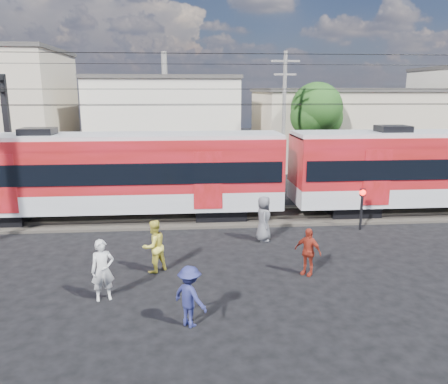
{
  "coord_description": "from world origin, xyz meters",
  "views": [
    {
      "loc": [
        -0.13,
        -12.62,
        6.16
      ],
      "look_at": [
        1.35,
        5.0,
        2.02
      ],
      "focal_mm": 35.0,
      "sensor_mm": 36.0,
      "label": 1
    }
  ],
  "objects_px": {
    "commuter_train": "(116,172)",
    "pedestrian_c": "(190,296)",
    "crossing_signal": "(362,201)",
    "pedestrian_a": "(103,270)"
  },
  "relations": [
    {
      "from": "commuter_train",
      "to": "crossing_signal",
      "type": "distance_m",
      "value": 11.39
    },
    {
      "from": "commuter_train",
      "to": "pedestrian_c",
      "type": "distance_m",
      "value": 10.65
    },
    {
      "from": "commuter_train",
      "to": "pedestrian_a",
      "type": "bearing_deg",
      "value": -84.5
    },
    {
      "from": "commuter_train",
      "to": "pedestrian_c",
      "type": "bearing_deg",
      "value": -71.36
    },
    {
      "from": "pedestrian_a",
      "to": "pedestrian_c",
      "type": "xyz_separation_m",
      "value": [
        2.57,
        -1.72,
        -0.1
      ]
    },
    {
      "from": "commuter_train",
      "to": "crossing_signal",
      "type": "relative_size",
      "value": 26.42
    },
    {
      "from": "commuter_train",
      "to": "crossing_signal",
      "type": "xyz_separation_m",
      "value": [
        11.09,
        -2.38,
        -1.08
      ]
    },
    {
      "from": "pedestrian_a",
      "to": "crossing_signal",
      "type": "distance_m",
      "value": 11.86
    },
    {
      "from": "pedestrian_a",
      "to": "crossing_signal",
      "type": "bearing_deg",
      "value": 12.65
    },
    {
      "from": "pedestrian_c",
      "to": "crossing_signal",
      "type": "bearing_deg",
      "value": -91.04
    }
  ]
}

